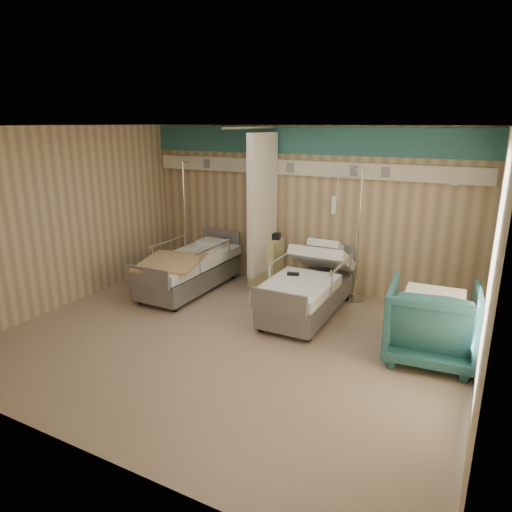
% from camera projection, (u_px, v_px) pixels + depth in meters
% --- Properties ---
extents(ground, '(6.00, 5.00, 0.00)m').
position_uv_depth(ground, '(231.00, 339.00, 6.21)').
color(ground, gray).
rests_on(ground, ground).
extents(room_walls, '(6.04, 5.04, 2.82)m').
position_uv_depth(room_walls, '(236.00, 201.00, 5.91)').
color(room_walls, tan).
rests_on(room_walls, ground).
extents(bed_right, '(1.00, 2.16, 0.63)m').
position_uv_depth(bed_right, '(307.00, 294.00, 6.96)').
color(bed_right, white).
rests_on(bed_right, ground).
extents(bed_left, '(1.00, 2.16, 0.63)m').
position_uv_depth(bed_left, '(189.00, 273.00, 7.94)').
color(bed_left, white).
rests_on(bed_left, ground).
extents(bedside_cabinet, '(0.50, 0.48, 0.85)m').
position_uv_depth(bedside_cabinet, '(266.00, 262.00, 8.20)').
color(bedside_cabinet, '#D5CB85').
rests_on(bedside_cabinet, ground).
extents(visitor_armchair, '(1.14, 1.17, 0.98)m').
position_uv_depth(visitor_armchair, '(431.00, 322.00, 5.58)').
color(visitor_armchair, '#215153').
rests_on(visitor_armchair, ground).
extents(waffle_blanket, '(0.71, 0.64, 0.08)m').
position_uv_depth(waffle_blanket, '(437.00, 282.00, 5.41)').
color(waffle_blanket, silver).
rests_on(waffle_blanket, visitor_armchair).
extents(iv_stand_right, '(0.39, 0.39, 2.16)m').
position_uv_depth(iv_stand_right, '(356.00, 275.00, 7.43)').
color(iv_stand_right, silver).
rests_on(iv_stand_right, ground).
extents(iv_stand_left, '(0.39, 0.39, 2.16)m').
position_uv_depth(iv_stand_left, '(186.00, 250.00, 8.90)').
color(iv_stand_left, silver).
rests_on(iv_stand_left, ground).
extents(call_remote, '(0.19, 0.13, 0.04)m').
position_uv_depth(call_remote, '(293.00, 274.00, 6.85)').
color(call_remote, black).
rests_on(call_remote, bed_right).
extents(tan_blanket, '(1.21, 1.37, 0.04)m').
position_uv_depth(tan_blanket, '(171.00, 262.00, 7.45)').
color(tan_blanket, tan).
rests_on(tan_blanket, bed_left).
extents(toiletry_bag, '(0.22, 0.17, 0.11)m').
position_uv_depth(toiletry_bag, '(275.00, 236.00, 8.07)').
color(toiletry_bag, black).
rests_on(toiletry_bag, bedside_cabinet).
extents(white_cup, '(0.09, 0.09, 0.12)m').
position_uv_depth(white_cup, '(261.00, 236.00, 8.09)').
color(white_cup, white).
rests_on(white_cup, bedside_cabinet).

